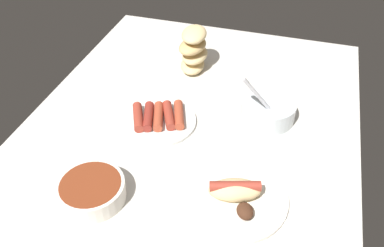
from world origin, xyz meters
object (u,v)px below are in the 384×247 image
at_px(plate_sausages, 159,119).
at_px(bread_stack, 194,50).
at_px(bowl_chili, 92,190).
at_px(plate_hotdog_assembled, 235,195).
at_px(bowl_coleslaw, 268,110).

xyz_separation_m(plate_sausages, bread_stack, (-0.29, 0.02, 0.06)).
bearing_deg(bowl_chili, plate_hotdog_assembled, 105.52).
relative_size(plate_sausages, bowl_coleslaw, 1.36).
relative_size(bowl_coleslaw, bread_stack, 1.06).
xyz_separation_m(bowl_chili, plate_hotdog_assembled, (-0.09, 0.31, -0.01)).
height_order(bowl_chili, bowl_coleslaw, bowl_coleslaw).
bearing_deg(plate_sausages, plate_hotdog_assembled, 51.00).
bearing_deg(plate_hotdog_assembled, bread_stack, -153.89).
height_order(plate_sausages, bowl_chili, bowl_chili).
xyz_separation_m(bowl_chili, bowl_coleslaw, (-0.40, 0.34, 0.01)).
height_order(plate_hotdog_assembled, bread_stack, bread_stack).
height_order(plate_sausages, bowl_coleslaw, bowl_coleslaw).
relative_size(plate_sausages, bowl_chili, 1.37).
distance_m(bowl_coleslaw, plate_hotdog_assembled, 0.31).
distance_m(plate_sausages, plate_hotdog_assembled, 0.33).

